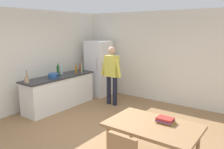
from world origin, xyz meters
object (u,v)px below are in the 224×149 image
Objects in this scene: cooking_pot at (53,76)px; bottle_vinegar_tall at (82,69)px; person at (112,72)px; dining_table at (153,129)px; bottle_water_clear at (61,70)px; refrigerator at (98,68)px; bottle_oil_amber at (76,69)px; bottle_sauce_red at (80,67)px; book_stack at (165,120)px; utensil_jar at (27,80)px; bottle_wine_green at (58,71)px.

bottle_vinegar_tall reaches higher than cooking_pot.
person reaches higher than dining_table.
person is 1.45m from bottle_water_clear.
bottle_water_clear is (-0.24, -1.38, 0.13)m from refrigerator.
bottle_water_clear is 0.58m from bottle_vinegar_tall.
bottle_oil_amber is 1.17× the size of bottle_sauce_red.
refrigerator reaches higher than bottle_vinegar_tall.
bottle_sauce_red is at bearing 152.34° from book_stack.
refrigerator is 0.94m from bottle_vinegar_tall.
utensil_jar is 1.02m from bottle_wine_green.
bottle_oil_amber is at bearing -61.10° from bottle_sauce_red.
utensil_jar is 1.18× the size of book_stack.
bottle_wine_green is (0.08, -0.20, 0.02)m from bottle_water_clear.
dining_table is 4.10m from bottle_sauce_red.
refrigerator is at bearing 80.11° from bottle_water_clear.
bottle_oil_amber is at bearing 153.22° from dining_table.
utensil_jar is 1.98m from bottle_sauce_red.
utensil_jar is 1.14× the size of bottle_oil_amber.
person is 1.06m from bottle_oil_amber.
bottle_sauce_red is at bearing 98.01° from cooking_pot.
person is at bearing 23.62° from bottle_vinegar_tall.
bottle_wine_green is 1.26× the size of book_stack.
utensil_jar is 1.00× the size of bottle_vinegar_tall.
refrigerator reaches higher than dining_table.
refrigerator is 4.26m from book_stack.
cooking_pot is 1.18× the size of bottle_wine_green.
bottle_oil_amber reaches higher than cooking_pot.
bottle_wine_green is (-0.16, -1.58, 0.15)m from refrigerator.
refrigerator reaches higher than bottle_sauce_red.
bottle_wine_green reaches higher than book_stack.
person is at bearing -30.23° from refrigerator.
bottle_sauce_red is (-0.22, -0.62, 0.10)m from refrigerator.
utensil_jar is at bearing -92.47° from refrigerator.
bottle_wine_green reaches higher than cooking_pot.
book_stack is (3.67, -1.15, -0.23)m from bottle_water_clear.
bottle_water_clear is at bearing 162.59° from book_stack.
person reaches higher than bottle_sauce_red.
cooking_pot is (-3.35, 0.87, 0.29)m from dining_table.
bottle_water_clear is at bearing 112.59° from cooking_pot.
dining_table is 3.79m from bottle_water_clear.
bottle_wine_green is at bearing -66.81° from bottle_water_clear.
refrigerator is at bearing 140.71° from dining_table.
bottle_sauce_red is 0.89× the size of book_stack.
bottle_water_clear is 0.94× the size of bottle_vinegar_tall.
bottle_wine_green is 1.06× the size of bottle_vinegar_tall.
person is at bearing 3.14° from bottle_sauce_red.
bottle_sauce_red is 0.45m from bottle_vinegar_tall.
utensil_jar and bottle_vinegar_tall have the same top height.
cooking_pot reaches higher than dining_table.
book_stack is at bearing -14.90° from bottle_wine_green.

